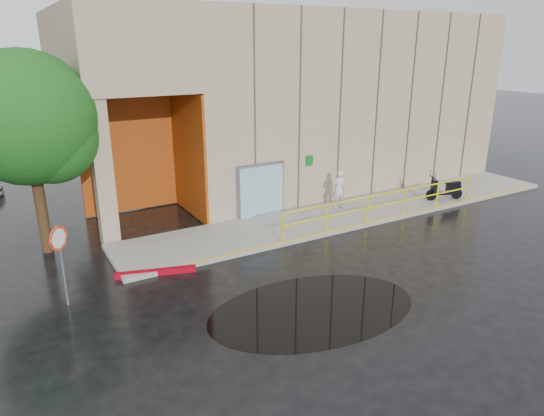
{
  "coord_description": "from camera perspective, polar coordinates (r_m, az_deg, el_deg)",
  "views": [
    {
      "loc": [
        -8.61,
        -10.13,
        6.62
      ],
      "look_at": [
        -0.99,
        3.0,
        1.49
      ],
      "focal_mm": 32.0,
      "sensor_mm": 36.0,
      "label": 1
    }
  ],
  "objects": [
    {
      "name": "building",
      "position": [
        25.29,
        2.94,
        13.16
      ],
      "size": [
        20.0,
        10.17,
        8.0
      ],
      "color": "gray",
      "rests_on": "ground"
    },
    {
      "name": "tree_near",
      "position": [
        16.96,
        -26.31,
        8.9
      ],
      "size": [
        4.19,
        4.19,
        6.57
      ],
      "rotation": [
        0.0,
        0.0,
        0.36
      ],
      "color": "black",
      "rests_on": "ground"
    },
    {
      "name": "person",
      "position": [
        20.22,
        7.87,
        2.23
      ],
      "size": [
        0.63,
        0.46,
        1.62
      ],
      "primitive_type": "imported",
      "rotation": [
        0.0,
        0.0,
        3.01
      ],
      "color": "silver",
      "rests_on": "sidewalk"
    },
    {
      "name": "guardrail",
      "position": [
        19.42,
        13.28,
        0.33
      ],
      "size": [
        9.56,
        0.06,
        1.03
      ],
      "color": "yellow",
      "rests_on": "sidewalk"
    },
    {
      "name": "sidewalk",
      "position": [
        20.39,
        10.07,
        -0.35
      ],
      "size": [
        20.0,
        3.0,
        0.15
      ],
      "primitive_type": "cube",
      "color": "gray",
      "rests_on": "ground"
    },
    {
      "name": "ground",
      "position": [
        14.85,
        9.26,
        -8.08
      ],
      "size": [
        120.0,
        120.0,
        0.0
      ],
      "primitive_type": "plane",
      "color": "black",
      "rests_on": "ground"
    },
    {
      "name": "scooter",
      "position": [
        22.43,
        19.77,
        2.76
      ],
      "size": [
        1.72,
        1.08,
        1.3
      ],
      "rotation": [
        0.0,
        0.0,
        -0.36
      ],
      "color": "black",
      "rests_on": "sidewalk"
    },
    {
      "name": "puddle",
      "position": [
        13.11,
        4.9,
        -11.73
      ],
      "size": [
        6.12,
        4.17,
        0.01
      ],
      "primitive_type": "cube",
      "rotation": [
        0.0,
        0.0,
        -0.11
      ],
      "color": "black",
      "rests_on": "ground"
    },
    {
      "name": "stop_sign",
      "position": [
        13.61,
        -23.7,
        -4.25
      ],
      "size": [
        0.51,
        0.52,
        2.28
      ],
      "rotation": [
        0.0,
        0.0,
        0.41
      ],
      "color": "slate",
      "rests_on": "ground"
    },
    {
      "name": "red_curb",
      "position": [
        15.19,
        -13.5,
        -7.36
      ],
      "size": [
        2.35,
        0.85,
        0.18
      ],
      "primitive_type": "cube",
      "rotation": [
        0.0,
        0.0,
        -0.29
      ],
      "color": "#920211",
      "rests_on": "ground"
    }
  ]
}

